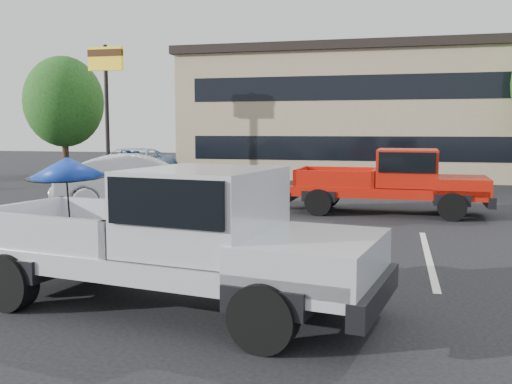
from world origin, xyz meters
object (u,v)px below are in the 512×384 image
motel_sign (106,76)px  silver_sedan (141,182)px  tree_back (467,91)px  blue_suv (132,167)px  silver_pickup (188,231)px  red_pickup (401,179)px  tree_left (64,102)px

motel_sign → silver_sedan: motel_sign is taller
tree_back → silver_sedan: size_ratio=1.44×
blue_suv → silver_sedan: bearing=-68.1°
silver_pickup → red_pickup: size_ratio=1.07×
tree_left → blue_suv: size_ratio=1.06×
motel_sign → red_pickup: 14.61m
motel_sign → silver_sedan: (5.10, -7.50, -3.84)m
motel_sign → silver_pickup: bearing=-58.7°
silver_sedan → blue_suv: silver_sedan is taller
motel_sign → blue_suv: size_ratio=1.06×
red_pickup → blue_suv: 12.09m
silver_pickup → blue_suv: bearing=127.9°
tree_back → red_pickup: 17.30m
motel_sign → red_pickup: size_ratio=1.08×
silver_sedan → blue_suv: (-3.39, 6.32, -0.02)m
tree_left → blue_suv: tree_left is taller
motel_sign → blue_suv: (1.71, -1.18, -3.86)m
motel_sign → tree_back: size_ratio=0.84×
silver_pickup → silver_sedan: 9.75m
tree_left → tree_back: bearing=19.3°
tree_left → red_pickup: bearing=-30.2°
tree_left → blue_suv: bearing=-36.2°
tree_back → red_pickup: size_ratio=1.28×
motel_sign → tree_left: size_ratio=1.00×
red_pickup → blue_suv: red_pickup is taller
silver_pickup → red_pickup: (2.75, 9.46, -0.06)m
blue_suv → tree_left: bearing=137.5°
motel_sign → silver_pickup: motel_sign is taller
red_pickup → silver_sedan: (-7.41, -0.91, -0.18)m
silver_pickup → silver_sedan: bearing=128.1°
tree_left → silver_pickup: size_ratio=1.01×
motel_sign → silver_sedan: bearing=-55.8°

